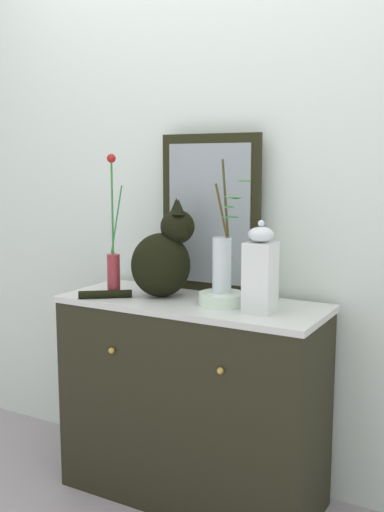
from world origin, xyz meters
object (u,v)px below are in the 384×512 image
cat_sitting (164,257)px  bowl_porcelain (222,299)px  mirror_leaning (210,214)px  jar_lidded_porcelain (260,271)px  vase_slim_green (113,262)px  vase_glass_clear (223,260)px  sideboard (192,399)px

cat_sitting → bowl_porcelain: cat_sitting is taller
mirror_leaning → bowl_porcelain: bearing=-52.0°
bowl_porcelain → jar_lidded_porcelain: jar_lidded_porcelain is taller
jar_lidded_porcelain → vase_slim_green: bearing=-176.7°
bowl_porcelain → vase_glass_clear: 0.15m
jar_lidded_porcelain → bowl_porcelain: bearing=168.2°
sideboard → cat_sitting: size_ratio=2.50×
vase_glass_clear → mirror_leaning: bearing=128.5°
bowl_porcelain → mirror_leaning: bearing=128.0°
vase_slim_green → jar_lidded_porcelain: bearing=3.3°
vase_glass_clear → jar_lidded_porcelain: vase_glass_clear is taller
vase_slim_green → bowl_porcelain: bearing=8.9°
cat_sitting → vase_glass_clear: size_ratio=0.85×
vase_slim_green → mirror_leaning: bearing=41.8°
mirror_leaning → jar_lidded_porcelain: mirror_leaning is taller
vase_glass_clear → jar_lidded_porcelain: 0.18m
sideboard → vase_slim_green: bearing=-166.1°
bowl_porcelain → jar_lidded_porcelain: bearing=-11.8°
jar_lidded_porcelain → cat_sitting: bearing=173.0°
vase_slim_green → bowl_porcelain: size_ratio=3.24×
vase_slim_green → vase_glass_clear: bearing=8.7°
vase_slim_green → vase_glass_clear: (0.46, 0.07, 0.04)m
sideboard → jar_lidded_porcelain: 0.65m
bowl_porcelain → jar_lidded_porcelain: 0.22m
sideboard → cat_sitting: bearing=175.7°
cat_sitting → bowl_porcelain: bearing=-3.9°
mirror_leaning → vase_slim_green: (-0.30, -0.27, -0.19)m
bowl_porcelain → vase_glass_clear: (0.00, -0.00, 0.15)m
vase_slim_green → jar_lidded_porcelain: vase_slim_green is taller
mirror_leaning → cat_sitting: mirror_leaning is taller
sideboard → vase_slim_green: (-0.32, -0.08, 0.56)m
mirror_leaning → vase_slim_green: 0.45m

